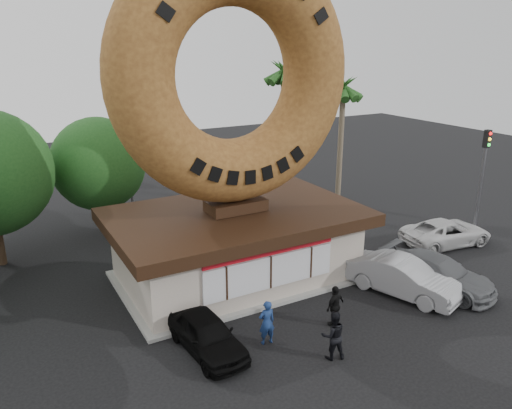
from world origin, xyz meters
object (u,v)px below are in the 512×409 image
object	(u,v)px
street_lamp	(131,149)
car_white	(446,232)
giant_donut	(234,75)
donut_shop	(236,242)
person_center	(333,335)
car_black	(207,334)
person_left	(267,322)
person_right	(335,306)
car_silver	(403,277)
car_grey	(437,273)
traffic_signal	(483,170)

from	to	relation	value
street_lamp	car_white	world-z (taller)	street_lamp
giant_donut	car_white	bearing A→B (deg)	-9.69
donut_shop	person_center	bearing A→B (deg)	-89.47
car_black	car_white	bearing A→B (deg)	5.51
person_left	person_right	xyz separation A→B (m)	(2.92, -0.23, -0.02)
car_silver	car_white	bearing A→B (deg)	6.64
donut_shop	person_right	bearing A→B (deg)	-75.45
person_center	person_right	bearing A→B (deg)	-111.20
person_left	giant_donut	bearing A→B (deg)	-101.16
donut_shop	car_white	bearing A→B (deg)	-9.61
car_silver	car_grey	size ratio (longest dim) A/B	0.95
giant_donut	car_grey	size ratio (longest dim) A/B	2.11
donut_shop	person_right	xyz separation A→B (m)	(1.44, -5.53, -0.93)
person_right	person_center	bearing A→B (deg)	34.37
person_right	car_white	xyz separation A→B (m)	(10.28, 3.54, -0.14)
traffic_signal	car_white	distance (m)	3.91
giant_donut	street_lamp	xyz separation A→B (m)	(-1.86, 10.00, -4.71)
person_center	car_white	bearing A→B (deg)	-137.51
street_lamp	person_center	bearing A→B (deg)	-83.62
street_lamp	car_grey	size ratio (longest dim) A/B	1.56
person_left	car_white	distance (m)	13.61
traffic_signal	car_black	bearing A→B (deg)	-171.37
person_right	car_grey	size ratio (longest dim) A/B	0.33
giant_donut	car_silver	xyz separation A→B (m)	(5.56, -4.98, -8.39)
giant_donut	traffic_signal	size ratio (longest dim) A/B	1.78
person_left	car_grey	distance (m)	8.79
car_black	street_lamp	bearing A→B (deg)	78.90
car_grey	car_silver	bearing A→B (deg)	153.21
giant_donut	car_black	distance (m)	10.35
person_center	car_silver	xyz separation A→B (m)	(5.49, 2.22, -0.09)
traffic_signal	car_silver	xyz separation A→B (m)	(-8.44, -2.97, -3.06)
traffic_signal	car_black	size ratio (longest dim) A/B	1.52
giant_donut	street_lamp	size ratio (longest dim) A/B	1.35
person_center	car_black	size ratio (longest dim) A/B	0.45
person_left	car_grey	bearing A→B (deg)	-175.53
donut_shop	car_grey	distance (m)	9.08
traffic_signal	person_center	world-z (taller)	traffic_signal
traffic_signal	car_grey	distance (m)	8.09
traffic_signal	car_silver	bearing A→B (deg)	-160.62
car_white	traffic_signal	bearing A→B (deg)	-83.03
person_left	person_center	distance (m)	2.44
car_silver	traffic_signal	bearing A→B (deg)	0.22
traffic_signal	person_right	world-z (taller)	traffic_signal
street_lamp	traffic_signal	xyz separation A→B (m)	(15.86, -12.01, -0.61)
person_left	car_black	size ratio (longest dim) A/B	0.43
person_left	person_center	bearing A→B (deg)	133.91
person_center	car_white	world-z (taller)	person_center
donut_shop	traffic_signal	bearing A→B (deg)	-8.10
donut_shop	car_silver	size ratio (longest dim) A/B	2.29
giant_donut	car_silver	world-z (taller)	giant_donut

